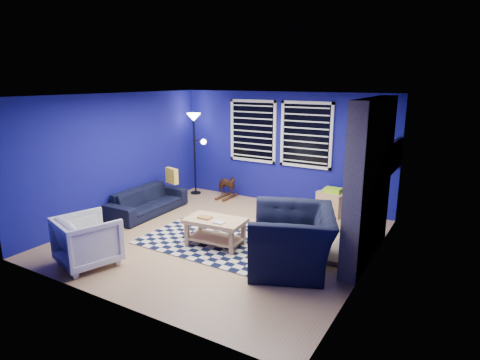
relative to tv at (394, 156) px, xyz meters
The scene contains 18 objects.
floor 3.46m from the tv, 140.73° to the right, with size 5.00×5.00×0.00m, color tan.
ceiling 3.35m from the tv, 140.73° to the right, with size 5.00×5.00×0.00m, color white.
wall_back 2.50m from the tv, 168.45° to the left, with size 5.00×5.00×0.00m, color navy.
wall_left 5.34m from the tv, 157.98° to the right, with size 5.00×5.00×0.00m, color navy.
wall_right 2.01m from the tv, 88.45° to the right, with size 5.00×5.00×0.00m, color navy.
fireplace 1.52m from the tv, 93.32° to the right, with size 0.65×2.00×2.50m.
window_left 3.24m from the tv, behind, with size 1.17×0.06×1.42m.
window_right 1.96m from the tv, 166.32° to the left, with size 1.17×0.06×1.42m.
tv is the anchor object (origin of this frame).
rug 3.49m from the tv, 140.36° to the right, with size 2.50×2.00×0.02m, color black.
sofa 4.97m from the tv, 160.03° to the right, with size 0.72×1.84×0.54m, color black.
armchair_big 2.76m from the tv, 111.10° to the right, with size 1.20×1.37×0.89m, color black.
armchair_bent 5.44m from the tv, 132.97° to the right, with size 0.82×0.84×0.77m, color gray.
rocking_horse 3.88m from the tv, behind, with size 0.59×0.27×0.50m, color #452616.
coffee_table 3.50m from the tv, 135.34° to the right, with size 1.04×0.66×0.50m.
cabinet 1.66m from the tv, 168.01° to the left, with size 0.67×0.54×0.57m.
floor_lamp 4.58m from the tv, behind, with size 0.54×0.33×1.97m.
throw_pillow 4.57m from the tv, 166.91° to the right, with size 0.35×0.11×0.34m, color yellow.
Camera 1 is at (3.67, -5.61, 2.76)m, focal length 30.00 mm.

